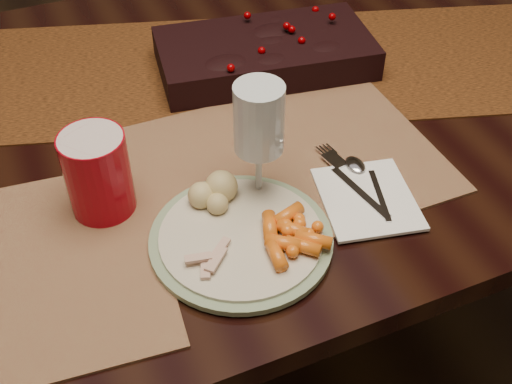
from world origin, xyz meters
name	(u,v)px	position (x,y,z in m)	size (l,w,h in m)	color
floor	(212,354)	(0.00, 0.00, 0.00)	(5.00, 5.00, 0.00)	black
dining_table	(204,256)	(0.00, 0.00, 0.38)	(1.80, 1.00, 0.75)	black
table_runner	(147,73)	(-0.04, 0.15, 0.75)	(1.86, 0.38, 0.00)	#4C3014
centerpiece	(265,49)	(0.17, 0.08, 0.79)	(0.39, 0.20, 0.08)	black
placemat_main	(279,161)	(0.08, -0.18, 0.75)	(0.49, 0.36, 0.00)	brown
dinner_plate	(241,238)	(-0.04, -0.31, 0.76)	(0.25, 0.25, 0.01)	beige
baby_carrots	(280,228)	(0.01, -0.34, 0.78)	(0.12, 0.10, 0.02)	orange
mashed_potatoes	(218,189)	(-0.04, -0.24, 0.79)	(0.08, 0.07, 0.04)	#E7C481
turkey_shreds	(212,258)	(-0.09, -0.35, 0.78)	(0.07, 0.06, 0.02)	#A09188
napkin	(367,199)	(0.16, -0.31, 0.76)	(0.13, 0.15, 0.01)	white
fork	(353,184)	(0.16, -0.28, 0.76)	(0.02, 0.16, 0.00)	#B8BAC8
spoon	(372,186)	(0.18, -0.29, 0.76)	(0.03, 0.14, 0.00)	silver
red_cup	(98,174)	(-0.19, -0.17, 0.82)	(0.09, 0.09, 0.13)	#9B0412
wine_glass	(259,146)	(0.02, -0.24, 0.85)	(0.07, 0.07, 0.19)	silver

